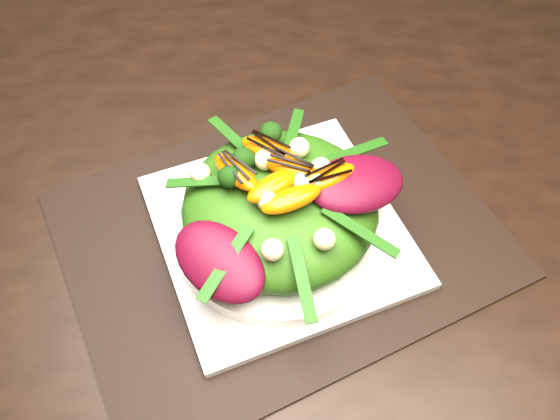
{
  "coord_description": "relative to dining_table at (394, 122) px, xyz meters",
  "views": [
    {
      "loc": [
        -0.18,
        -0.52,
        1.28
      ],
      "look_at": [
        -0.16,
        -0.17,
        0.79
      ],
      "focal_mm": 38.0,
      "sensor_mm": 36.0,
      "label": 1
    }
  ],
  "objects": [
    {
      "name": "salad_bowl",
      "position": [
        -0.16,
        -0.17,
        0.04
      ],
      "size": [
        0.28,
        0.28,
        0.02
      ],
      "primitive_type": "cylinder",
      "rotation": [
        0.0,
        0.0,
        -0.25
      ],
      "color": "white",
      "rests_on": "plate_base"
    },
    {
      "name": "balsamic_drizzle",
      "position": [
        -0.17,
        -0.16,
        0.12
      ],
      "size": [
        0.04,
        0.01,
        0.0
      ],
      "primitive_type": "cube",
      "rotation": [
        0.0,
        0.0,
        -0.07
      ],
      "color": "black",
      "rests_on": "orange_segment"
    },
    {
      "name": "dining_table",
      "position": [
        0.0,
        0.0,
        0.0
      ],
      "size": [
        1.6,
        0.9,
        0.75
      ],
      "primitive_type": "cube",
      "color": "black",
      "rests_on": "floor"
    },
    {
      "name": "macadamia_nut",
      "position": [
        -0.11,
        -0.22,
        0.11
      ],
      "size": [
        0.03,
        0.03,
        0.02
      ],
      "primitive_type": "sphere",
      "rotation": [
        0.0,
        0.0,
        0.29
      ],
      "color": "#C9BE8D",
      "rests_on": "lettuce_mound"
    },
    {
      "name": "orange_segment",
      "position": [
        -0.17,
        -0.16,
        0.11
      ],
      "size": [
        0.06,
        0.03,
        0.02
      ],
      "primitive_type": "ellipsoid",
      "rotation": [
        0.0,
        0.0,
        -0.07
      ],
      "color": "#CE5303",
      "rests_on": "lettuce_mound"
    },
    {
      "name": "radicchio_leaf",
      "position": [
        -0.08,
        -0.18,
        0.1
      ],
      "size": [
        0.11,
        0.09,
        0.02
      ],
      "primitive_type": "ellipsoid",
      "rotation": [
        0.0,
        0.0,
        0.26
      ],
      "color": "#460718",
      "rests_on": "lettuce_mound"
    },
    {
      "name": "floor",
      "position": [
        0.0,
        0.0,
        -0.73
      ],
      "size": [
        4.0,
        4.0,
        0.01
      ],
      "primitive_type": "cube",
      "color": "brown",
      "rests_on": "ground"
    },
    {
      "name": "plate_base",
      "position": [
        -0.16,
        -0.17,
        0.03
      ],
      "size": [
        0.31,
        0.31,
        0.01
      ],
      "primitive_type": "cube",
      "rotation": [
        0.0,
        0.0,
        0.32
      ],
      "color": "silver",
      "rests_on": "placemat"
    },
    {
      "name": "broccoli_floret",
      "position": [
        -0.22,
        -0.15,
        0.11
      ],
      "size": [
        0.04,
        0.04,
        0.03
      ],
      "primitive_type": "sphere",
      "rotation": [
        0.0,
        0.0,
        0.42
      ],
      "color": "black",
      "rests_on": "lettuce_mound"
    },
    {
      "name": "lettuce_mound",
      "position": [
        -0.16,
        -0.17,
        0.07
      ],
      "size": [
        0.23,
        0.23,
        0.07
      ],
      "primitive_type": "ellipsoid",
      "rotation": [
        0.0,
        0.0,
        0.22
      ],
      "color": "#2F5D11",
      "rests_on": "salad_bowl"
    },
    {
      "name": "placemat",
      "position": [
        -0.16,
        -0.17,
        0.02
      ],
      "size": [
        0.53,
        0.47,
        0.0
      ],
      "primitive_type": "cube",
      "rotation": [
        0.0,
        0.0,
        0.39
      ],
      "color": "black",
      "rests_on": "dining_table"
    }
  ]
}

